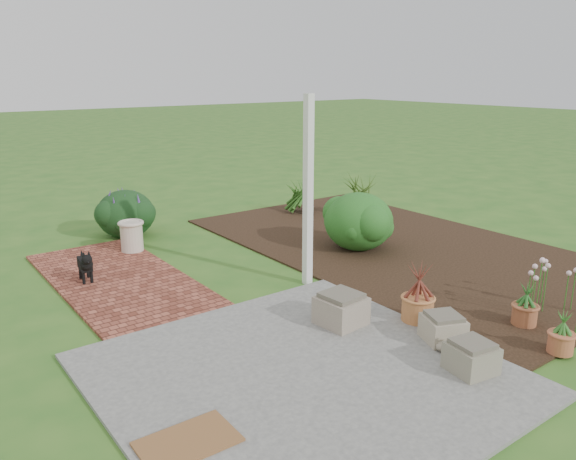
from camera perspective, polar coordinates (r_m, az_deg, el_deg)
ground at (r=7.37m, az=0.62°, el=-6.18°), size 80.00×80.00×0.00m
concrete_patio at (r=5.43m, az=1.33°, el=-14.47°), size 3.50×3.50×0.04m
brick_path at (r=8.07m, az=-16.85°, el=-4.76°), size 1.60×3.50×0.04m
garden_bed at (r=9.32m, az=11.04°, el=-1.64°), size 4.00×7.00×0.03m
veranda_post at (r=7.26m, az=2.05°, el=3.80°), size 0.10×0.10×2.50m
stone_trough_near at (r=5.65m, az=18.12°, el=-12.27°), size 0.45×0.45×0.26m
stone_trough_mid at (r=6.15m, az=15.47°, el=-9.68°), size 0.50×0.50×0.26m
stone_trough_far at (r=6.33m, az=5.41°, el=-8.14°), size 0.51×0.51×0.31m
coir_doormat at (r=4.60m, az=-10.15°, el=-20.40°), size 0.74×0.48×0.02m
black_dog at (r=7.96m, az=-19.90°, el=-3.23°), size 0.19×0.49×0.42m
cream_ceramic_urn at (r=9.13m, az=-15.59°, el=-0.64°), size 0.40×0.40×0.46m
evergreen_shrub at (r=8.97m, az=7.19°, el=1.03°), size 1.41×1.41×0.93m
agapanthus_clump_back at (r=11.04m, az=7.47°, el=3.95°), size 1.31×1.31×0.99m
agapanthus_clump_front at (r=11.27m, az=1.28°, el=3.79°), size 1.16×1.16×0.78m
pink_flower_patch at (r=7.13m, az=26.15°, el=-5.35°), size 1.17×1.17×0.70m
terracotta_pot_bronze at (r=6.56m, az=13.02°, el=-7.82°), size 0.41×0.41×0.29m
terracotta_pot_small_left at (r=6.86m, az=22.90°, el=-7.93°), size 0.34×0.34×0.22m
terracotta_pot_small_right at (r=6.35m, az=25.98°, el=-10.26°), size 0.27×0.27×0.21m
purple_flowering_bush at (r=10.08m, az=-16.18°, el=1.71°), size 1.12×1.12×0.83m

